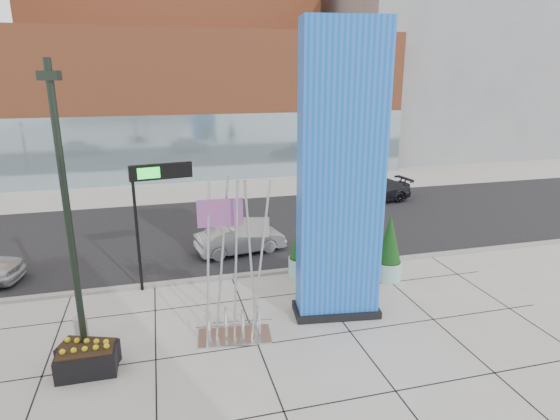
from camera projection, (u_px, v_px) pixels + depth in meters
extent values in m
plane|color=#9E9991|center=(221.00, 333.00, 14.83)|extent=(160.00, 160.00, 0.00)
cube|color=black|center=(194.00, 233.00, 24.11)|extent=(80.00, 12.00, 0.02)
cube|color=gray|center=(207.00, 279.00, 18.53)|extent=(80.00, 0.30, 0.12)
cube|color=#AF5832|center=(186.00, 104.00, 38.58)|extent=(34.00, 10.00, 11.00)
cube|color=#8CA5B2|center=(192.00, 148.00, 34.97)|extent=(34.00, 0.60, 5.00)
cube|color=slate|center=(426.00, 62.00, 48.35)|extent=(20.00, 18.00, 18.00)
cube|color=blue|center=(341.00, 178.00, 14.71)|extent=(2.75, 1.39, 9.50)
cube|color=black|center=(336.00, 309.00, 16.01)|extent=(2.99, 1.63, 0.26)
cylinder|color=black|center=(69.00, 225.00, 12.08)|extent=(0.19, 0.19, 8.27)
cylinder|color=black|center=(86.00, 356.00, 13.18)|extent=(0.45, 0.45, 0.52)
cube|color=black|center=(49.00, 76.00, 11.04)|extent=(0.56, 0.39, 0.23)
cube|color=silver|center=(235.00, 336.00, 14.56)|extent=(2.35, 1.38, 0.06)
cylinder|color=silver|center=(209.00, 267.00, 13.50)|extent=(0.08, 0.08, 5.08)
cylinder|color=silver|center=(221.00, 261.00, 13.93)|extent=(0.08, 0.08, 5.08)
cylinder|color=silver|center=(236.00, 263.00, 13.79)|extent=(0.08, 0.08, 5.08)
cylinder|color=silver|center=(250.00, 257.00, 14.18)|extent=(0.08, 0.08, 5.08)
cylinder|color=silver|center=(261.00, 262.00, 13.82)|extent=(0.08, 0.08, 5.08)
torus|color=silver|center=(210.00, 328.00, 14.16)|extent=(0.18, 0.93, 0.92)
torus|color=silver|center=(226.00, 323.00, 14.47)|extent=(0.18, 0.93, 0.92)
torus|color=silver|center=(243.00, 324.00, 14.40)|extent=(0.18, 0.93, 0.92)
torus|color=silver|center=(258.00, 318.00, 14.72)|extent=(0.18, 0.93, 0.92)
cube|color=red|center=(220.00, 213.00, 13.36)|extent=(1.32, 0.11, 0.81)
cube|color=silver|center=(251.00, 226.00, 13.82)|extent=(1.00, 0.27, 0.61)
cylinder|color=gray|center=(81.00, 329.00, 14.29)|extent=(0.40, 0.40, 0.78)
cylinder|color=black|center=(137.00, 231.00, 17.09)|extent=(0.11, 0.11, 4.72)
cube|color=black|center=(161.00, 172.00, 16.74)|extent=(2.25, 0.54, 0.56)
cube|color=#19D833|center=(148.00, 174.00, 16.51)|extent=(0.78, 0.14, 0.39)
cylinder|color=#97CBC4|center=(387.00, 270.00, 18.60)|extent=(1.07, 1.07, 0.75)
cylinder|color=black|center=(388.00, 261.00, 18.50)|extent=(0.99, 0.99, 0.06)
cone|color=black|center=(390.00, 238.00, 18.23)|extent=(0.97, 0.97, 1.93)
cylinder|color=#97CBC4|center=(328.00, 283.00, 17.45)|extent=(1.04, 1.04, 0.73)
cylinder|color=black|center=(329.00, 274.00, 17.35)|extent=(0.96, 0.96, 0.06)
cone|color=black|center=(330.00, 251.00, 17.08)|extent=(0.94, 0.94, 1.87)
cylinder|color=#97CBC4|center=(301.00, 266.00, 19.00)|extent=(1.05, 1.05, 0.74)
cylinder|color=black|center=(301.00, 258.00, 18.89)|extent=(0.97, 0.97, 0.06)
cone|color=black|center=(302.00, 236.00, 18.63)|extent=(0.95, 0.95, 1.89)
cube|color=black|center=(89.00, 355.00, 13.08)|extent=(1.72, 1.26, 0.67)
cube|color=black|center=(87.00, 344.00, 12.98)|extent=(1.58, 1.11, 0.07)
cube|color=black|center=(87.00, 363.00, 12.69)|extent=(1.57, 0.79, 0.67)
cube|color=black|center=(85.00, 352.00, 12.59)|extent=(1.45, 0.68, 0.07)
imported|color=#929398|center=(240.00, 239.00, 21.26)|extent=(4.23, 2.08, 1.34)
imported|color=black|center=(373.00, 191.00, 29.70)|extent=(5.13, 2.58, 1.43)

